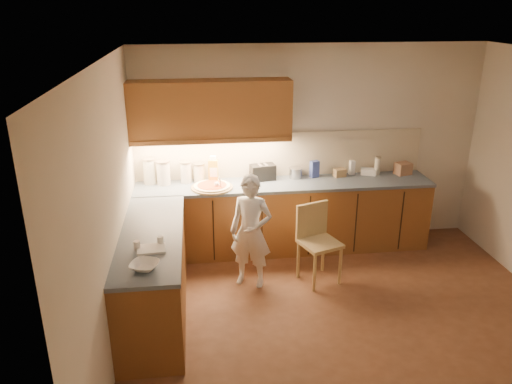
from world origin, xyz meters
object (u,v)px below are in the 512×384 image
Objects in this scene: child at (251,232)px; wooden_chair at (317,237)px; oil_jug at (213,170)px; pizza_on_board at (212,187)px; toaster at (263,172)px.

wooden_chair is (0.76, 0.03, -0.13)m from child.
child is at bearing -69.14° from oil_jug.
toaster is (0.66, 0.25, 0.08)m from pizza_on_board.
pizza_on_board is at bearing 128.68° from wooden_chair.
toaster is (-0.50, 0.96, 0.49)m from wooden_chair.
wooden_chair is at bearing 24.44° from child.
pizza_on_board is 1.51× the size of toaster.
oil_jug is at bearing 133.24° from child.
child is 3.90× the size of toaster.
pizza_on_board reaches higher than wooden_chair.
toaster is at bearing 97.20° from child.
wooden_chair is 1.56m from oil_jug.
pizza_on_board is at bearing 140.43° from child.
oil_jug is 0.63m from toaster.
wooden_chair is (1.16, -0.71, -0.41)m from pizza_on_board.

